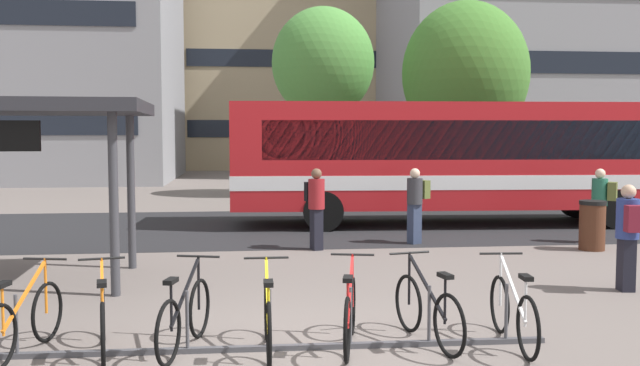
# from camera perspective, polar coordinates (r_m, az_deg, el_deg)

# --- Properties ---
(ground) EXTENTS (200.00, 200.00, 0.00)m
(ground) POSITION_cam_1_polar(r_m,az_deg,el_deg) (7.97, -0.96, -13.58)
(ground) COLOR #6B605B
(bus_lane_asphalt) EXTENTS (80.00, 7.20, 0.01)m
(bus_lane_asphalt) POSITION_cam_1_polar(r_m,az_deg,el_deg) (17.82, -3.86, -3.64)
(bus_lane_asphalt) COLOR #232326
(bus_lane_asphalt) RESTS_ON ground
(city_bus) EXTENTS (12.13, 3.14, 3.20)m
(city_bus) POSITION_cam_1_polar(r_m,az_deg,el_deg) (18.54, 11.80, 2.09)
(city_bus) COLOR red
(city_bus) RESTS_ON ground
(bike_rack) EXTENTS (6.36, 0.14, 0.70)m
(bike_rack) POSITION_cam_1_polar(r_m,az_deg,el_deg) (7.87, -4.20, -13.10)
(bike_rack) COLOR #47474C
(bike_rack) RESTS_ON ground
(parked_bicycle_orange_0) EXTENTS (0.55, 1.70, 0.99)m
(parked_bicycle_orange_0) POSITION_cam_1_polar(r_m,az_deg,el_deg) (8.26, -23.43, -10.52)
(parked_bicycle_orange_0) COLOR black
(parked_bicycle_orange_0) RESTS_ON ground
(parked_bicycle_orange_1) EXTENTS (0.55, 1.70, 0.99)m
(parked_bicycle_orange_1) POSITION_cam_1_polar(r_m,az_deg,el_deg) (8.00, -17.65, -10.85)
(parked_bicycle_orange_1) COLOR black
(parked_bicycle_orange_1) RESTS_ON ground
(parked_bicycle_black_2) EXTENTS (0.61, 1.68, 0.99)m
(parked_bicycle_black_2) POSITION_cam_1_polar(r_m,az_deg,el_deg) (7.91, -11.21, -10.90)
(parked_bicycle_black_2) COLOR black
(parked_bicycle_black_2) RESTS_ON ground
(parked_bicycle_yellow_3) EXTENTS (0.52, 1.72, 0.99)m
(parked_bicycle_yellow_3) POSITION_cam_1_polar(r_m,az_deg,el_deg) (7.69, -4.39, -11.27)
(parked_bicycle_yellow_3) COLOR black
(parked_bicycle_yellow_3) RESTS_ON ground
(parked_bicycle_red_4) EXTENTS (0.56, 1.70, 0.99)m
(parked_bicycle_red_4) POSITION_cam_1_polar(r_m,az_deg,el_deg) (7.88, 2.51, -10.88)
(parked_bicycle_red_4) COLOR black
(parked_bicycle_red_4) RESTS_ON ground
(parked_bicycle_black_5) EXTENTS (0.56, 1.69, 0.99)m
(parked_bicycle_black_5) POSITION_cam_1_polar(r_m,az_deg,el_deg) (8.11, 8.96, -10.50)
(parked_bicycle_black_5) COLOR black
(parked_bicycle_black_5) RESTS_ON ground
(parked_bicycle_white_6) EXTENTS (0.52, 1.72, 0.99)m
(parked_bicycle_white_6) POSITION_cam_1_polar(r_m,az_deg,el_deg) (8.24, 15.79, -10.36)
(parked_bicycle_white_6) COLOR black
(parked_bicycle_white_6) RESTS_ON ground
(commuter_black_pack_0) EXTENTS (0.45, 0.59, 1.70)m
(commuter_black_pack_0) POSITION_cam_1_polar(r_m,az_deg,el_deg) (14.20, -0.35, -1.67)
(commuter_black_pack_0) COLOR black
(commuter_black_pack_0) RESTS_ON ground
(commuter_maroon_pack_1) EXTENTS (0.38, 0.55, 1.65)m
(commuter_maroon_pack_1) POSITION_cam_1_polar(r_m,az_deg,el_deg) (11.48, 24.31, -3.62)
(commuter_maroon_pack_1) COLOR black
(commuter_maroon_pack_1) RESTS_ON ground
(commuter_olive_pack_2) EXTENTS (0.61, 0.54, 1.66)m
(commuter_olive_pack_2) POSITION_cam_1_polar(r_m,az_deg,el_deg) (15.12, 7.99, -1.42)
(commuter_olive_pack_2) COLOR #2D3851
(commuter_olive_pack_2) RESTS_ON ground
(commuter_olive_pack_3) EXTENTS (0.60, 0.55, 1.65)m
(commuter_olive_pack_3) POSITION_cam_1_polar(r_m,az_deg,el_deg) (16.31, 22.39, -1.34)
(commuter_olive_pack_3) COLOR #565660
(commuter_olive_pack_3) RESTS_ON ground
(trash_bin) EXTENTS (0.55, 0.55, 1.03)m
(trash_bin) POSITION_cam_1_polar(r_m,az_deg,el_deg) (15.29, 21.75, -3.29)
(trash_bin) COLOR #4C2819
(trash_bin) RESTS_ON ground
(street_tree_0) EXTENTS (3.94, 3.94, 7.25)m
(street_tree_0) POSITION_cam_1_polar(r_m,az_deg,el_deg) (26.68, 0.25, 9.95)
(street_tree_0) COLOR brown
(street_tree_0) RESTS_ON ground
(street_tree_1) EXTENTS (4.56, 4.56, 7.18)m
(street_tree_1) POSITION_cam_1_polar(r_m,az_deg,el_deg) (25.63, 12.00, 8.91)
(street_tree_1) COLOR brown
(street_tree_1) RESTS_ON ground
(building_right_wing) EXTENTS (26.13, 11.99, 18.50)m
(building_right_wing) POSITION_cam_1_polar(r_m,az_deg,el_deg) (44.83, 23.13, 12.63)
(building_right_wing) COLOR gray
(building_right_wing) RESTS_ON ground
(building_centre_block) EXTENTS (17.03, 12.31, 13.44)m
(building_centre_block) POSITION_cam_1_polar(r_m,az_deg,el_deg) (50.55, -1.86, 9.08)
(building_centre_block) COLOR tan
(building_centre_block) RESTS_ON ground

